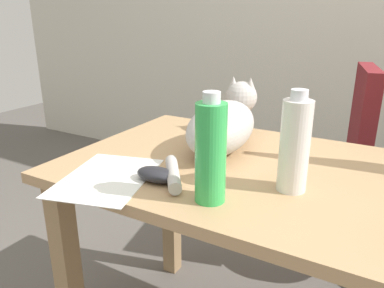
{
  "coord_description": "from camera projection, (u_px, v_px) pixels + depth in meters",
  "views": [
    {
      "loc": [
        0.12,
        -0.91,
        1.11
      ],
      "look_at": [
        -0.36,
        -0.07,
        0.77
      ],
      "focal_mm": 34.9,
      "sensor_mm": 36.0,
      "label": 1
    }
  ],
  "objects": [
    {
      "name": "desk",
      "position": [
        327.0,
        218.0,
        0.97
      ],
      "size": [
        1.46,
        0.7,
        0.71
      ],
      "color": "tan",
      "rests_on": "ground_plane"
    },
    {
      "name": "cat",
      "position": [
        224.0,
        123.0,
        1.15
      ],
      "size": [
        0.22,
        0.61,
        0.2
      ],
      "color": "#B2ADA8",
      "rests_on": "desk"
    },
    {
      "name": "computer_mouse",
      "position": [
        156.0,
        175.0,
        0.94
      ],
      "size": [
        0.11,
        0.06,
        0.04
      ],
      "primitive_type": "ellipsoid",
      "color": "#232328",
      "rests_on": "desk"
    },
    {
      "name": "paper_sheet",
      "position": [
        107.0,
        177.0,
        0.96
      ],
      "size": [
        0.28,
        0.34,
        0.0
      ],
      "primitive_type": "cube",
      "rotation": [
        0.0,
        0.0,
        0.27
      ],
      "color": "white",
      "rests_on": "desk"
    },
    {
      "name": "water_bottle",
      "position": [
        211.0,
        152.0,
        0.81
      ],
      "size": [
        0.07,
        0.07,
        0.25
      ],
      "color": "green",
      "rests_on": "desk"
    },
    {
      "name": "spray_bottle",
      "position": [
        295.0,
        145.0,
        0.86
      ],
      "size": [
        0.07,
        0.07,
        0.24
      ],
      "color": "silver",
      "rests_on": "desk"
    }
  ]
}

